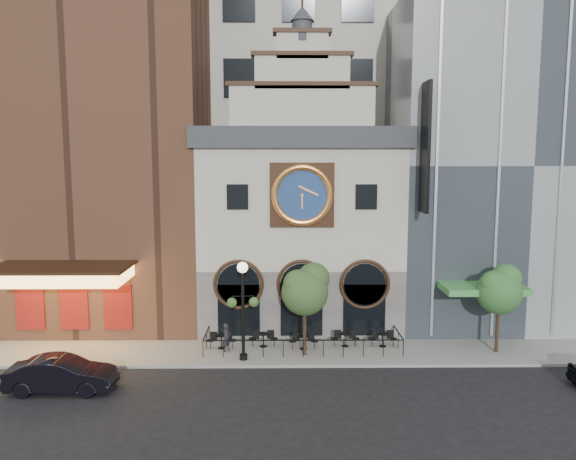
# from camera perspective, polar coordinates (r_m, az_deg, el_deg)

# --- Properties ---
(ground) EXTENTS (120.00, 120.00, 0.00)m
(ground) POSITION_cam_1_polar(r_m,az_deg,el_deg) (29.37, 1.65, -13.84)
(ground) COLOR black
(ground) RESTS_ON ground
(sidewalk) EXTENTS (44.00, 5.00, 0.15)m
(sidewalk) POSITION_cam_1_polar(r_m,az_deg,el_deg) (31.69, 1.47, -12.07)
(sidewalk) COLOR gray
(sidewalk) RESTS_ON ground
(clock_building) EXTENTS (12.60, 8.78, 18.65)m
(clock_building) POSITION_cam_1_polar(r_m,az_deg,el_deg) (35.42, 1.20, 0.99)
(clock_building) COLOR #605E5B
(clock_building) RESTS_ON ground
(theater_building) EXTENTS (14.00, 15.60, 25.00)m
(theater_building) POSITION_cam_1_polar(r_m,az_deg,el_deg) (39.22, -18.53, 9.89)
(theater_building) COLOR brown
(theater_building) RESTS_ON ground
(retail_building) EXTENTS (14.00, 14.40, 20.00)m
(retail_building) POSITION_cam_1_polar(r_m,az_deg,el_deg) (39.93, 20.21, 6.23)
(retail_building) COLOR gray
(retail_building) RESTS_ON ground
(office_tower) EXTENTS (20.00, 16.00, 40.00)m
(office_tower) POSITION_cam_1_polar(r_m,az_deg,el_deg) (48.30, 0.77, 18.56)
(office_tower) COLOR beige
(office_tower) RESTS_ON ground
(cafe_railing) EXTENTS (10.60, 2.60, 0.90)m
(cafe_railing) POSITION_cam_1_polar(r_m,az_deg,el_deg) (31.52, 1.48, -11.17)
(cafe_railing) COLOR black
(cafe_railing) RESTS_ON sidewalk
(bistro_0) EXTENTS (1.58, 0.68, 0.90)m
(bistro_0) POSITION_cam_1_polar(r_m,az_deg,el_deg) (31.73, -6.79, -11.07)
(bistro_0) COLOR black
(bistro_0) RESTS_ON sidewalk
(bistro_1) EXTENTS (1.58, 0.68, 0.90)m
(bistro_1) POSITION_cam_1_polar(r_m,az_deg,el_deg) (31.84, -2.51, -10.96)
(bistro_1) COLOR black
(bistro_1) RESTS_ON sidewalk
(bistro_2) EXTENTS (1.58, 0.68, 0.90)m
(bistro_2) POSITION_cam_1_polar(r_m,az_deg,el_deg) (31.44, 1.59, -11.20)
(bistro_2) COLOR black
(bistro_2) RESTS_ON sidewalk
(bistro_3) EXTENTS (1.58, 0.68, 0.90)m
(bistro_3) POSITION_cam_1_polar(r_m,az_deg,el_deg) (32.00, 5.82, -10.89)
(bistro_3) COLOR black
(bistro_3) RESTS_ON sidewalk
(bistro_4) EXTENTS (1.58, 0.68, 0.90)m
(bistro_4) POSITION_cam_1_polar(r_m,az_deg,el_deg) (32.25, 9.60, -10.82)
(bistro_4) COLOR black
(bistro_4) RESTS_ON sidewalk
(car_left) EXTENTS (4.89, 1.74, 1.60)m
(car_left) POSITION_cam_1_polar(r_m,az_deg,el_deg) (28.35, -22.02, -13.46)
(car_left) COLOR black
(car_left) RESTS_ON ground
(pedestrian) EXTENTS (0.63, 0.67, 1.54)m
(pedestrian) POSITION_cam_1_polar(r_m,az_deg,el_deg) (31.17, -6.24, -10.81)
(pedestrian) COLOR black
(pedestrian) RESTS_ON sidewalk
(lamppost) EXTENTS (1.65, 0.65, 5.18)m
(lamppost) POSITION_cam_1_polar(r_m,az_deg,el_deg) (29.20, -4.61, -7.07)
(lamppost) COLOR black
(lamppost) RESTS_ON sidewalk
(tree_left) EXTENTS (2.57, 2.48, 4.96)m
(tree_left) POSITION_cam_1_polar(r_m,az_deg,el_deg) (29.74, 1.80, -5.93)
(tree_left) COLOR #382619
(tree_left) RESTS_ON sidewalk
(tree_right) EXTENTS (2.49, 2.40, 4.80)m
(tree_right) POSITION_cam_1_polar(r_m,az_deg,el_deg) (32.25, 20.71, -5.56)
(tree_right) COLOR #382619
(tree_right) RESTS_ON sidewalk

